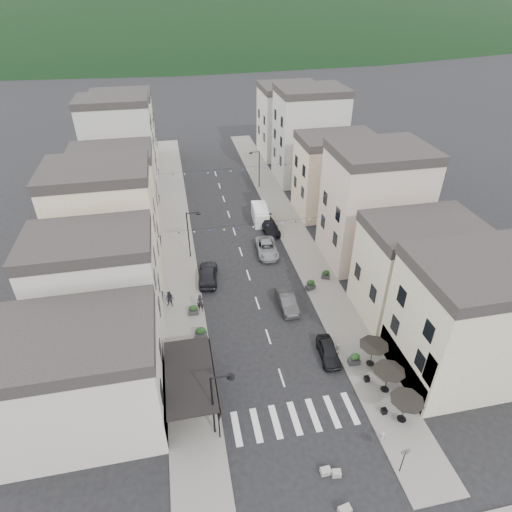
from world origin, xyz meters
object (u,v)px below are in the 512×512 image
(parked_car_b, at_px, (287,301))
(pedestrian_b, at_px, (170,299))
(parked_car_d, at_px, (270,227))
(parked_car_e, at_px, (208,274))
(pedestrian_a, at_px, (201,303))
(parked_car_a, at_px, (328,351))
(delivery_van, at_px, (260,214))
(parked_car_c, at_px, (267,248))

(parked_car_b, bearing_deg, pedestrian_b, 167.74)
(parked_car_d, relative_size, pedestrian_b, 2.74)
(parked_car_e, bearing_deg, pedestrian_a, 83.93)
(parked_car_a, relative_size, delivery_van, 0.80)
(parked_car_c, relative_size, parked_car_d, 1.06)
(parked_car_a, distance_m, parked_car_e, 16.28)
(parked_car_a, bearing_deg, delivery_van, 96.33)
(parked_car_c, height_order, delivery_van, delivery_van)
(parked_car_e, distance_m, delivery_van, 14.80)
(parked_car_e, bearing_deg, parked_car_d, -126.74)
(pedestrian_a, xyz_separation_m, pedestrian_b, (-2.96, 1.33, -0.07))
(parked_car_a, xyz_separation_m, parked_car_e, (-9.12, 13.49, 0.19))
(pedestrian_a, distance_m, pedestrian_b, 3.25)
(parked_car_c, height_order, pedestrian_b, pedestrian_b)
(parked_car_a, distance_m, parked_car_b, 7.56)
(parked_car_a, xyz_separation_m, pedestrian_b, (-13.36, 9.71, 0.34))
(parked_car_b, bearing_deg, pedestrian_a, 172.45)
(delivery_van, bearing_deg, pedestrian_b, -124.12)
(parked_car_a, bearing_deg, pedestrian_b, 148.83)
(delivery_van, distance_m, pedestrian_b, 20.37)
(parked_car_d, relative_size, parked_car_e, 0.97)
(parked_car_c, height_order, pedestrian_a, pedestrian_a)
(parked_car_b, distance_m, parked_car_c, 10.24)
(parked_car_a, distance_m, parked_car_d, 22.69)
(delivery_van, bearing_deg, parked_car_d, -72.79)
(parked_car_d, bearing_deg, parked_car_e, -136.50)
(pedestrian_b, bearing_deg, parked_car_d, 67.14)
(pedestrian_b, bearing_deg, parked_car_e, 64.67)
(parked_car_c, xyz_separation_m, pedestrian_a, (-8.82, -9.20, 0.36))
(parked_car_e, relative_size, pedestrian_b, 2.82)
(pedestrian_a, bearing_deg, pedestrian_b, 164.89)
(delivery_van, relative_size, pedestrian_a, 2.54)
(parked_car_c, bearing_deg, pedestrian_a, -130.12)
(parked_car_c, relative_size, pedestrian_b, 2.91)
(parked_car_d, xyz_separation_m, delivery_van, (-0.67, 2.94, 0.41))
(parked_car_b, distance_m, delivery_van, 18.34)
(parked_car_b, bearing_deg, parked_car_a, -76.88)
(delivery_van, bearing_deg, parked_car_e, -120.40)
(pedestrian_a, bearing_deg, parked_car_c, 55.33)
(parked_car_b, relative_size, pedestrian_b, 2.47)
(parked_car_a, height_order, pedestrian_a, pedestrian_a)
(parked_car_b, distance_m, pedestrian_b, 11.80)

